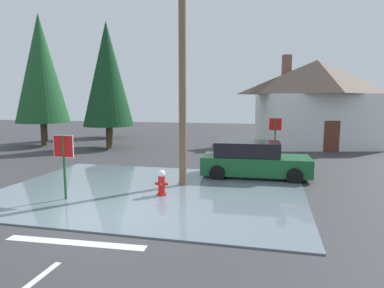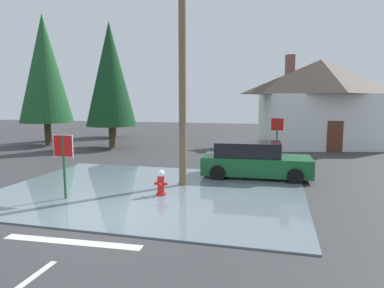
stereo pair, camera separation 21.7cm
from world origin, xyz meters
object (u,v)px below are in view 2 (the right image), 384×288
pine_tree_mid_left (110,75)px  pine_tree_short_left (113,81)px  pine_tree_tall_left (44,69)px  stop_sign_near (64,154)px  house (319,102)px  fire_hydrant (161,183)px  stop_sign_far (277,131)px  parked_car (254,160)px  utility_pole (182,70)px

pine_tree_mid_left → pine_tree_short_left: size_ratio=1.02×
pine_tree_tall_left → stop_sign_near: bearing=-51.3°
house → pine_tree_tall_left: (-19.30, -4.54, 2.33)m
fire_hydrant → pine_tree_mid_left: (-7.32, 10.67, 4.58)m
stop_sign_far → pine_tree_tall_left: 17.20m
stop_sign_far → parked_car: 4.00m
fire_hydrant → parked_car: size_ratio=0.20×
pine_tree_short_left → stop_sign_far: bearing=-33.6°
stop_sign_far → house: bearing=70.0°
pine_tree_tall_left → house: bearing=13.2°
parked_car → stop_sign_far: bearing=76.2°
house → pine_tree_short_left: 17.21m
parked_car → pine_tree_tall_left: size_ratio=0.49×
stop_sign_near → pine_tree_tall_left: size_ratio=0.23×
fire_hydrant → pine_tree_short_left: 20.33m
utility_pole → stop_sign_far: size_ratio=3.56×
fire_hydrant → stop_sign_far: stop_sign_far is taller
stop_sign_far → parked_car: stop_sign_far is taller
house → parked_car: house is taller
fire_hydrant → parked_car: 4.75m
house → pine_tree_tall_left: size_ratio=1.01×
utility_pole → pine_tree_tall_left: pine_tree_tall_left is taller
fire_hydrant → parked_car: parked_car is taller
utility_pole → parked_car: bearing=40.2°
pine_tree_mid_left → house: bearing=18.5°
stop_sign_near → pine_tree_tall_left: bearing=128.7°
fire_hydrant → pine_tree_short_left: (-10.34, 16.92, 4.49)m
fire_hydrant → stop_sign_near: bearing=-158.1°
house → pine_tree_mid_left: size_ratio=1.11×
fire_hydrant → parked_car: (2.92, 3.74, 0.29)m
house → pine_tree_short_left: size_ratio=1.13×
stop_sign_near → utility_pole: bearing=39.8°
stop_sign_near → house: house is taller
house → utility_pole: bearing=-114.7°
pine_tree_short_left → utility_pole: bearing=-55.2°
utility_pole → pine_tree_tall_left: size_ratio=0.90×
stop_sign_far → pine_tree_short_left: (-14.18, 9.41, 3.26)m
parked_car → pine_tree_short_left: 19.17m
parked_car → pine_tree_short_left: bearing=135.1°
utility_pole → pine_tree_short_left: bearing=124.8°
house → pine_tree_tall_left: bearing=-166.8°
fire_hydrant → pine_tree_tall_left: 17.37m
utility_pole → pine_tree_mid_left: bearing=130.1°
fire_hydrant → pine_tree_tall_left: bearing=139.3°
stop_sign_near → fire_hydrant: bearing=21.9°
fire_hydrant → pine_tree_mid_left: 13.73m
stop_sign_near → pine_tree_short_left: size_ratio=0.26×
utility_pole → house: (6.37, 13.81, -1.23)m
pine_tree_tall_left → pine_tree_short_left: 6.52m
stop_sign_far → pine_tree_tall_left: bearing=168.6°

